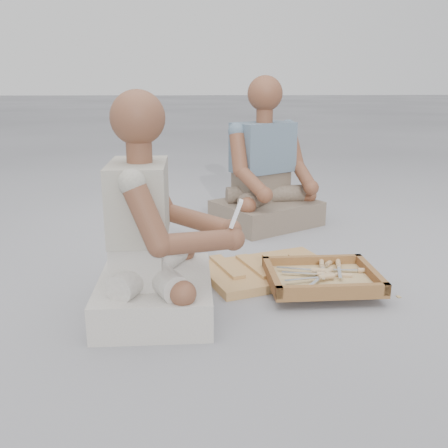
{
  "coord_description": "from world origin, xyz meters",
  "views": [
    {
      "loc": [
        -0.19,
        -1.84,
        0.87
      ],
      "look_at": [
        -0.09,
        0.12,
        0.3
      ],
      "focal_mm": 40.0,
      "sensor_mm": 36.0,
      "label": 1
    }
  ],
  "objects": [
    {
      "name": "ground",
      "position": [
        0.0,
        0.0,
        0.0
      ],
      "size": [
        60.0,
        60.0,
        0.0
      ],
      "primitive_type": "plane",
      "color": "#9E9EA3",
      "rests_on": "ground"
    },
    {
      "name": "carved_panel",
      "position": [
        0.13,
        0.3,
        0.02
      ],
      "size": [
        0.69,
        0.57,
        0.04
      ],
      "primitive_type": "cube",
      "rotation": [
        0.0,
        0.0,
        0.34
      ],
      "color": "#A3793F",
      "rests_on": "ground"
    },
    {
      "name": "tool_tray",
      "position": [
        0.33,
        0.1,
        0.06
      ],
      "size": [
        0.46,
        0.38,
        0.06
      ],
      "rotation": [
        0.0,
        0.0,
        0.02
      ],
      "color": "brown",
      "rests_on": "carved_panel"
    },
    {
      "name": "chisel_0",
      "position": [
        0.51,
        0.16,
        0.07
      ],
      "size": [
        0.22,
        0.04,
        0.02
      ],
      "rotation": [
        0.0,
        0.0,
        -0.1
      ],
      "color": "silver",
      "rests_on": "tool_tray"
    },
    {
      "name": "chisel_1",
      "position": [
        0.35,
        0.21,
        0.08
      ],
      "size": [
        0.06,
        0.22,
        0.02
      ],
      "rotation": [
        0.0,
        0.0,
        1.37
      ],
      "color": "silver",
      "rests_on": "tool_tray"
    },
    {
      "name": "chisel_2",
      "position": [
        0.32,
        0.12,
        0.07
      ],
      "size": [
        0.22,
        0.06,
        0.02
      ],
      "rotation": [
        0.0,
        0.0,
        -0.2
      ],
      "color": "silver",
      "rests_on": "tool_tray"
    },
    {
      "name": "chisel_3",
      "position": [
        0.35,
        0.12,
        0.08
      ],
      "size": [
        0.15,
        0.19,
        0.02
      ],
      "rotation": [
        0.0,
        0.0,
        0.93
      ],
      "color": "silver",
      "rests_on": "tool_tray"
    },
    {
      "name": "chisel_4",
      "position": [
        0.43,
        0.22,
        0.08
      ],
      "size": [
        0.07,
        0.22,
        0.02
      ],
      "rotation": [
        0.0,
        0.0,
        1.35
      ],
      "color": "silver",
      "rests_on": "tool_tray"
    },
    {
      "name": "chisel_5",
      "position": [
        0.31,
        0.15,
        0.08
      ],
      "size": [
        0.22,
        0.07,
        0.02
      ],
      "rotation": [
        0.0,
        0.0,
        -0.26
      ],
      "color": "silver",
      "rests_on": "tool_tray"
    },
    {
      "name": "chisel_6",
      "position": [
        0.32,
        0.07,
        0.08
      ],
      "size": [
        0.22,
        0.06,
        0.02
      ],
      "rotation": [
        0.0,
        0.0,
        0.2
      ],
      "color": "silver",
      "rests_on": "tool_tray"
    },
    {
      "name": "chisel_7",
      "position": [
        0.39,
        0.25,
        0.07
      ],
      "size": [
        0.14,
        0.19,
        0.02
      ],
      "rotation": [
        0.0,
        0.0,
        0.94
      ],
      "color": "silver",
      "rests_on": "tool_tray"
    },
    {
      "name": "chisel_8",
      "position": [
        0.4,
        0.12,
        0.07
      ],
      "size": [
        0.22,
        0.06,
        0.02
      ],
      "rotation": [
        0.0,
        0.0,
        -0.18
      ],
      "color": "silver",
      "rests_on": "tool_tray"
    },
    {
      "name": "wood_chip_0",
      "position": [
        0.15,
        0.14,
        0.0
      ],
      "size": [
        0.02,
        0.02,
        0.0
      ],
      "primitive_type": "cube",
      "rotation": [
        0.0,
        0.0,
        1.82
      ],
      "color": "tan",
      "rests_on": "ground"
    },
    {
      "name": "wood_chip_1",
      "position": [
        0.34,
        0.05,
        0.0
      ],
      "size": [
        0.02,
        0.02,
        0.0
      ],
      "primitive_type": "cube",
      "rotation": [
        0.0,
        0.0,
        0.68
      ],
      "color": "tan",
      "rests_on": "ground"
    },
    {
      "name": "wood_chip_2",
      "position": [
        0.17,
        0.09,
        0.0
      ],
      "size": [
        0.02,
        0.02,
        0.0
      ],
      "primitive_type": "cube",
      "rotation": [
        0.0,
        0.0,
        1.54
      ],
      "color": "tan",
      "rests_on": "ground"
    },
    {
      "name": "wood_chip_3",
      "position": [
        0.32,
        0.14,
        0.0
      ],
      "size": [
        0.02,
        0.02,
        0.0
      ],
      "primitive_type": "cube",
      "rotation": [
        0.0,
        0.0,
        0.2
      ],
      "color": "tan",
      "rests_on": "ground"
    },
    {
      "name": "wood_chip_4",
      "position": [
        0.28,
        0.23,
        0.0
      ],
      "size": [
        0.02,
        0.02,
        0.0
      ],
      "primitive_type": "cube",
      "rotation": [
        0.0,
        0.0,
        2.47
      ],
      "color": "tan",
      "rests_on": "ground"
    },
    {
      "name": "wood_chip_5",
      "position": [
        0.27,
        0.37,
        0.0
      ],
      "size": [
        0.02,
        0.02,
        0.0
      ],
      "primitive_type": "cube",
      "rotation": [
        0.0,
        0.0,
        1.14
      ],
      "color": "tan",
      "rests_on": "ground"
    },
    {
      "name": "wood_chip_6",
      "position": [
        0.63,
        0.03,
        0.0
      ],
      "size": [
        0.02,
        0.02,
        0.0
      ],
      "primitive_type": "cube",
      "rotation": [
        0.0,
        0.0,
        1.71
      ],
      "color": "tan",
      "rests_on": "ground"
    },
    {
      "name": "wood_chip_7",
      "position": [
        0.32,
        0.21,
        0.0
      ],
      "size": [
        0.02,
        0.02,
        0.0
      ],
      "primitive_type": "cube",
      "rotation": [
        0.0,
        0.0,
        2.5
      ],
      "color": "tan",
      "rests_on": "ground"
    },
    {
      "name": "craftsman",
      "position": [
        -0.37,
        -0.05,
        0.29
      ],
      "size": [
        0.56,
        0.54,
        0.84
      ],
      "rotation": [
        0.0,
        0.0,
        -1.56
      ],
      "color": "beige",
      "rests_on": "ground"
    },
    {
      "name": "companion",
      "position": [
        0.22,
        1.15,
        0.3
      ],
      "size": [
        0.73,
        0.69,
        0.9
      ],
      "rotation": [
        0.0,
        0.0,
        3.69
      ],
      "color": "#7B6959",
      "rests_on": "ground"
    },
    {
      "name": "mobile_phone",
      "position": [
        -0.06,
        -0.1,
        0.4
      ],
      "size": [
        0.05,
        0.05,
        0.1
      ],
      "rotation": [
        -0.35,
        0.0,
        -1.7
      ],
      "color": "white",
      "rests_on": "craftsman"
    }
  ]
}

